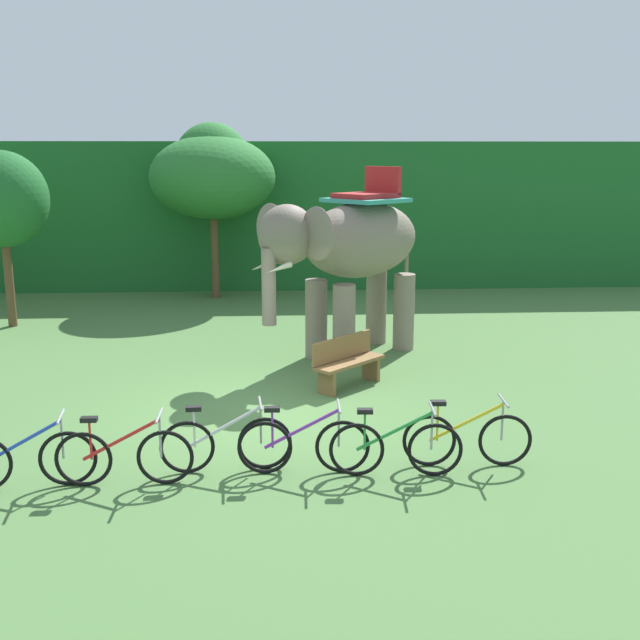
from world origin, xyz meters
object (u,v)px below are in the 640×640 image
Objects in this scene: tree_far_left at (212,163)px; bike_blue at (25,459)px; bike_white at (226,443)px; bike_yellow at (467,438)px; wooden_bench at (347,360)px; tree_center_left at (2,200)px; bike_purple at (303,445)px; bike_red at (124,456)px; bike_green at (396,447)px; elephant at (350,249)px; tree_center_right at (213,178)px.

tree_far_left reaches higher than bike_blue.
bike_white is at bearing -85.00° from tree_far_left.
bike_yellow is 3.75m from wooden_bench.
tree_center_left is 5.84m from tree_far_left.
bike_blue is 1.25× the size of wooden_bench.
bike_white is at bearing 8.87° from bike_blue.
wooden_bench is (4.33, 3.90, 0.09)m from bike_blue.
bike_purple is at bearing -53.07° from tree_center_left.
bike_white and bike_yellow have the same top height.
tree_far_left is 13.07m from bike_red.
bike_yellow is at bearing 14.83° from bike_green.
bike_yellow is (4.39, 0.34, 0.00)m from bike_red.
bike_red is 1.00× the size of bike_white.
bike_blue is 2.46m from bike_white.
wooden_bench is (0.90, 3.64, 0.09)m from bike_purple.
bike_red is at bearing -90.72° from tree_far_left.
tree_center_left reaches higher than bike_red.
bike_blue is at bearing -127.77° from elephant.
tree_center_right is at bearing 99.61° from bike_purple.
bike_blue is 1.00× the size of bike_yellow.
tree_center_left is 0.91× the size of tree_center_right.
tree_center_left is at bearing 135.26° from bike_yellow.
bike_white is 1.00× the size of bike_purple.
bike_yellow is at bearing -44.74° from tree_center_left.
wooden_bench is at bearing -71.25° from tree_far_left.
bike_blue is 1.00× the size of bike_green.
bike_red is at bearing -64.11° from tree_center_left.
elephant is 2.23× the size of bike_purple.
bike_purple is 1.00× the size of bike_green.
tree_center_right is 3.32× the size of wooden_bench.
bike_green is at bearing 1.31° from bike_blue.
tree_center_left is 2.41× the size of bike_blue.
tree_center_right is 2.65× the size of bike_red.
wooden_bench is at bearing 109.63° from bike_yellow.
bike_red is (4.39, -9.05, -2.60)m from tree_center_left.
tree_center_right is at bearing 95.01° from bike_white.
tree_center_left is 1.08× the size of elephant.
bike_white is (1.05, -12.01, -2.98)m from tree_center_right.
tree_far_left is 13.39m from bike_green.
tree_center_left is at bearing 157.73° from elephant.
bike_green is at bearing -89.66° from elephant.
bike_blue is 3.44m from bike_purple.
tree_center_right is 12.66m from bike_purple.
elephant is 2.23× the size of bike_yellow.
tree_center_right is (4.57, 3.32, 0.38)m from tree_center_left.
bike_red is at bearing -163.94° from bike_white.
bike_red is (1.20, 0.02, 0.00)m from bike_blue.
tree_center_left is 2.40× the size of bike_red.
bike_red is 2.25m from bike_purple.
elephant is 2.23× the size of bike_red.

